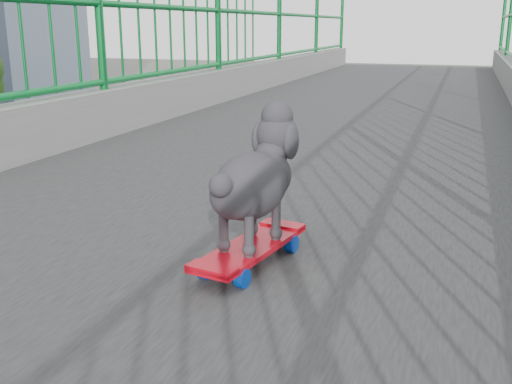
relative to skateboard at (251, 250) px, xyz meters
The scene contains 4 objects.
skateboard is the anchor object (origin of this frame).
poodle 0.22m from the skateboard, 79.71° to the left, with size 0.24×0.46×0.38m.
car_0 12.68m from the skateboard, 124.88° to the left, with size 1.85×4.60×1.57m, color red.
car_5 15.94m from the skateboard, 115.56° to the left, with size 1.40×4.02×1.32m, color red.
Camera 1 is at (0.88, 0.52, 7.71)m, focal length 42.00 mm.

